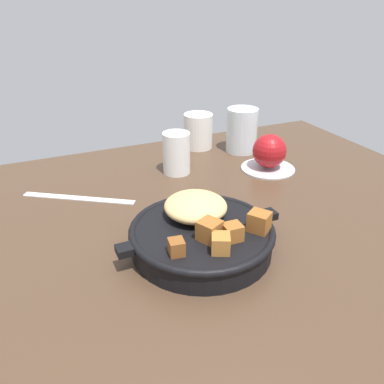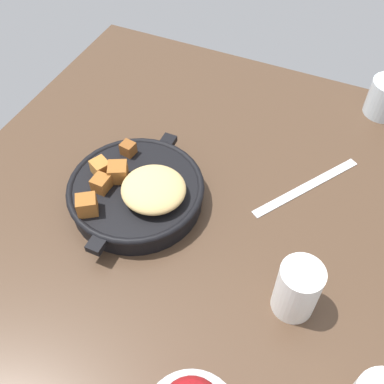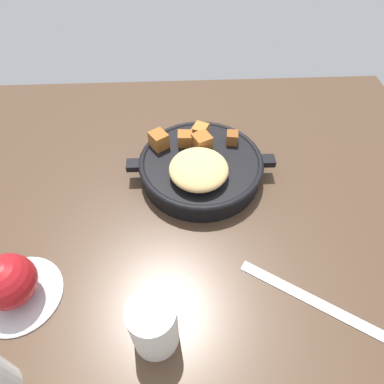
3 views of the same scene
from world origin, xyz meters
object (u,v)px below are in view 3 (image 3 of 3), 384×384
butter_knife (316,302)px  red_apple (8,281)px  cast_iron_skillet (200,166)px  white_creamer_pitcher (154,325)px

butter_knife → red_apple: bearing=29.5°
cast_iron_skillet → butter_knife: bearing=120.7°
cast_iron_skillet → white_creamer_pitcher: (7.60, 28.96, 1.71)cm
red_apple → butter_knife: 42.63cm
cast_iron_skillet → butter_knife: 29.35cm
cast_iron_skillet → red_apple: size_ratio=3.54×
butter_knife → white_creamer_pitcher: (22.51, 3.83, 4.45)cm
white_creamer_pitcher → butter_knife: bearing=-170.4°
cast_iron_skillet → white_creamer_pitcher: 29.99cm
cast_iron_skillet → butter_knife: (-14.90, 25.13, -2.74)cm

